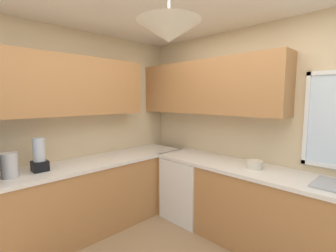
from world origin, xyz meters
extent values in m
cube|color=beige|center=(0.00, 1.65, 1.26)|extent=(3.81, 0.06, 2.52)
cube|color=beige|center=(-1.88, 0.00, 1.26)|extent=(0.06, 3.36, 2.52)
cube|color=white|center=(0.43, 1.60, 1.44)|extent=(0.04, 0.04, 0.96)
cube|color=#AD7542|center=(-1.69, -0.20, 1.80)|extent=(0.32, 2.27, 0.70)
cube|color=#AD7542|center=(-0.77, 1.46, 1.80)|extent=(2.15, 0.32, 0.70)
cone|color=silver|center=(0.00, 0.00, 2.10)|extent=(0.44, 0.44, 0.14)
cube|color=#AD7542|center=(-1.54, 0.00, 0.42)|extent=(0.62, 2.94, 0.84)
cube|color=silver|center=(-1.54, 0.00, 0.86)|extent=(0.65, 2.97, 0.04)
cube|color=#AD7542|center=(0.21, 1.31, 0.42)|extent=(2.87, 0.62, 0.84)
cube|color=silver|center=(0.21, 1.31, 0.86)|extent=(2.90, 0.65, 0.04)
cube|color=white|center=(-0.88, 1.28, 0.42)|extent=(0.60, 0.60, 0.84)
cylinder|color=#B7B7BC|center=(-1.52, -0.69, 1.00)|extent=(0.15, 0.15, 0.25)
cylinder|color=beige|center=(0.03, 1.31, 0.93)|extent=(0.17, 0.17, 0.09)
cube|color=black|center=(-1.54, -0.42, 0.94)|extent=(0.15, 0.15, 0.11)
cylinder|color=#B2BCC6|center=(-1.54, -0.42, 1.12)|extent=(0.12, 0.12, 0.25)
camera|label=1|loc=(1.18, -1.17, 1.65)|focal=25.38mm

